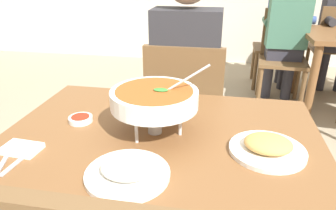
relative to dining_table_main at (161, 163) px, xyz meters
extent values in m
cube|color=brown|center=(0.00, 0.00, 0.10)|extent=(1.11, 0.81, 0.04)
cylinder|color=brown|center=(-0.50, 0.35, -0.26)|extent=(0.07, 0.07, 0.68)
cylinder|color=brown|center=(0.50, 0.35, -0.26)|extent=(0.07, 0.07, 0.68)
cube|color=brown|center=(0.00, 0.79, -0.17)|extent=(0.44, 0.44, 0.03)
cube|color=brown|center=(0.00, 0.59, 0.07)|extent=(0.42, 0.04, 0.45)
cylinder|color=brown|center=(0.19, 0.98, -0.40)|extent=(0.04, 0.04, 0.42)
cylinder|color=brown|center=(-0.19, 0.98, -0.40)|extent=(0.04, 0.04, 0.42)
cylinder|color=brown|center=(0.19, 0.60, -0.40)|extent=(0.04, 0.04, 0.42)
cylinder|color=brown|center=(-0.19, 0.60, -0.40)|extent=(0.04, 0.04, 0.42)
cylinder|color=#2D2D38|center=(0.10, 0.81, -0.38)|extent=(0.10, 0.10, 0.45)
cylinder|color=#2D2D38|center=(-0.10, 0.81, -0.38)|extent=(0.10, 0.10, 0.45)
cube|color=#2D2D38|center=(0.00, 0.77, -0.10)|extent=(0.32, 0.32, 0.12)
cube|color=#2D2D33|center=(0.00, 0.69, 0.21)|extent=(0.36, 0.20, 0.50)
cylinder|color=#2D2D33|center=(0.16, 0.89, 0.16)|extent=(0.08, 0.28, 0.08)
cylinder|color=#2D2D33|center=(-0.16, 0.89, 0.16)|extent=(0.08, 0.28, 0.08)
cylinder|color=silver|center=(0.07, 0.02, 0.17)|extent=(0.01, 0.01, 0.10)
cylinder|color=silver|center=(-0.07, 0.09, 0.17)|extent=(0.01, 0.01, 0.10)
cylinder|color=silver|center=(-0.07, -0.06, 0.17)|extent=(0.01, 0.01, 0.10)
torus|color=silver|center=(-0.02, 0.02, 0.22)|extent=(0.21, 0.21, 0.01)
cylinder|color=#B2B2B7|center=(-0.02, 0.02, 0.14)|extent=(0.05, 0.05, 0.04)
cone|color=orange|center=(-0.02, 0.02, 0.17)|extent=(0.02, 0.02, 0.04)
cylinder|color=white|center=(-0.02, 0.02, 0.25)|extent=(0.30, 0.30, 0.06)
cylinder|color=#994C1E|center=(-0.02, 0.02, 0.27)|extent=(0.26, 0.26, 0.01)
ellipsoid|color=#388433|center=(0.00, 0.02, 0.28)|extent=(0.05, 0.03, 0.01)
cylinder|color=silver|center=(0.07, 0.04, 0.31)|extent=(0.18, 0.01, 0.13)
cylinder|color=white|center=(-0.04, -0.25, 0.13)|extent=(0.24, 0.24, 0.01)
ellipsoid|color=white|center=(-0.04, -0.25, 0.15)|extent=(0.15, 0.13, 0.04)
cylinder|color=white|center=(0.36, -0.05, 0.13)|extent=(0.24, 0.24, 0.01)
ellipsoid|color=tan|center=(0.36, -0.05, 0.15)|extent=(0.15, 0.13, 0.04)
cylinder|color=white|center=(-0.32, 0.05, 0.13)|extent=(0.09, 0.09, 0.02)
cylinder|color=maroon|center=(-0.32, 0.05, 0.14)|extent=(0.07, 0.07, 0.01)
cube|color=white|center=(-0.42, -0.18, 0.13)|extent=(0.13, 0.09, 0.02)
cube|color=silver|center=(-0.44, -0.23, 0.12)|extent=(0.07, 0.16, 0.01)
cube|color=silver|center=(-0.39, -0.23, 0.12)|extent=(0.02, 0.17, 0.01)
cylinder|color=brown|center=(0.96, 1.76, -0.26)|extent=(0.07, 0.07, 0.68)
cylinder|color=brown|center=(0.96, 2.44, -0.26)|extent=(0.07, 0.07, 0.68)
cube|color=brown|center=(0.74, 2.64, -0.17)|extent=(0.45, 0.45, 0.03)
cube|color=brown|center=(0.94, 2.63, 0.07)|extent=(0.05, 0.42, 0.45)
cylinder|color=brown|center=(0.55, 2.83, -0.40)|extent=(0.04, 0.04, 0.42)
cylinder|color=brown|center=(0.55, 2.45, -0.40)|extent=(0.04, 0.04, 0.42)
cylinder|color=brown|center=(0.93, 2.83, -0.40)|extent=(0.04, 0.04, 0.42)
cylinder|color=brown|center=(0.93, 2.45, -0.40)|extent=(0.04, 0.04, 0.42)
cube|color=brown|center=(1.36, 2.74, -0.17)|extent=(0.46, 0.46, 0.03)
cylinder|color=brown|center=(1.18, 2.94, -0.40)|extent=(0.04, 0.04, 0.42)
cylinder|color=brown|center=(1.16, 2.56, -0.40)|extent=(0.04, 0.04, 0.42)
cube|color=brown|center=(0.75, 2.09, -0.17)|extent=(0.47, 0.47, 0.03)
cube|color=brown|center=(0.77, 2.29, 0.07)|extent=(0.42, 0.07, 0.45)
cylinder|color=brown|center=(0.55, 1.92, -0.40)|extent=(0.04, 0.04, 0.42)
cylinder|color=brown|center=(0.93, 1.89, -0.40)|extent=(0.04, 0.04, 0.42)
cylinder|color=brown|center=(0.58, 2.29, -0.40)|extent=(0.04, 0.04, 0.42)
cylinder|color=brown|center=(0.96, 2.27, -0.40)|extent=(0.04, 0.04, 0.42)
cylinder|color=#2D2D38|center=(0.86, 2.55, -0.38)|extent=(0.10, 0.10, 0.45)
cylinder|color=#2D2D38|center=(0.86, 2.75, -0.38)|extent=(0.10, 0.10, 0.45)
cube|color=#2D2D38|center=(0.82, 2.65, -0.10)|extent=(0.32, 0.32, 0.12)
cube|color=#334C8C|center=(0.74, 2.65, 0.21)|extent=(0.20, 0.36, 0.50)
cylinder|color=#334C8C|center=(0.94, 2.49, 0.16)|extent=(0.28, 0.08, 0.08)
cylinder|color=#334C8C|center=(0.94, 2.81, 0.16)|extent=(0.28, 0.08, 0.08)
cylinder|color=#2D2D38|center=(1.27, 2.59, -0.38)|extent=(0.10, 0.10, 0.45)
cylinder|color=#2D2D33|center=(1.21, 2.51, 0.16)|extent=(0.08, 0.28, 0.08)
cylinder|color=#2D2D38|center=(0.86, 2.25, -0.38)|extent=(0.10, 0.10, 0.45)
cylinder|color=#2D2D38|center=(0.66, 2.25, -0.38)|extent=(0.10, 0.10, 0.45)
cube|color=#2D2D38|center=(0.76, 2.21, -0.10)|extent=(0.32, 0.32, 0.12)
cube|color=#3D6B56|center=(0.76, 2.13, 0.21)|extent=(0.36, 0.20, 0.50)
cylinder|color=#3D6B56|center=(0.92, 2.33, 0.16)|extent=(0.08, 0.28, 0.08)
cylinder|color=#3D6B56|center=(0.60, 2.33, 0.16)|extent=(0.08, 0.28, 0.08)
camera|label=1|loc=(0.20, -0.93, 0.66)|focal=33.24mm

